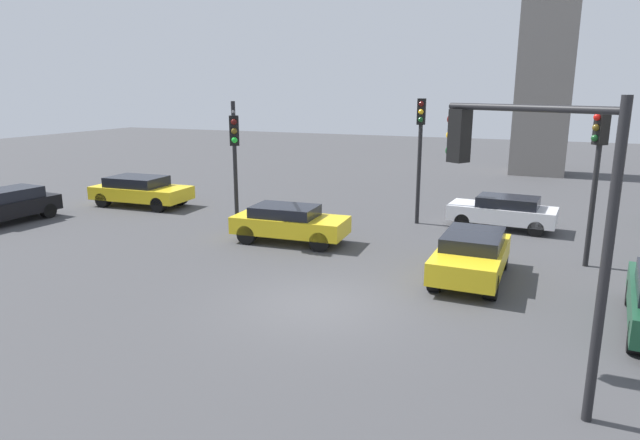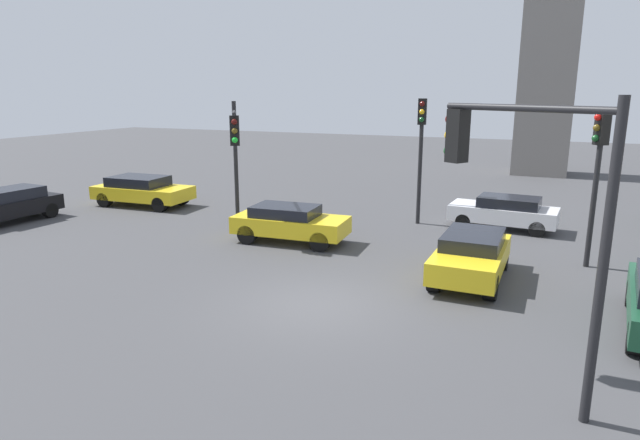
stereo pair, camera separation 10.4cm
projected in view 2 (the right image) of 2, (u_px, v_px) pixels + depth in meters
ground_plane at (317, 305)px, 13.74m from camera, size 103.52×103.52×0.00m
traffic_light_0 at (598, 159)px, 15.95m from camera, size 0.48×0.45×4.72m
traffic_light_1 at (235, 144)px, 19.66m from camera, size 1.63×2.48×4.88m
traffic_light_2 at (421, 137)px, 21.32m from camera, size 0.36×0.48×4.97m
traffic_light_3 at (523, 184)px, 9.25m from camera, size 2.90×1.89×5.22m
car_2 at (142, 190)px, 25.38m from camera, size 4.59×2.21×1.38m
car_3 at (504, 212)px, 21.15m from camera, size 4.10×1.96×1.27m
car_4 at (290, 222)px, 19.26m from camera, size 4.10×1.94×1.31m
car_7 at (471, 255)px, 15.44m from camera, size 1.84×4.01×1.33m
car_8 at (9, 204)px, 22.21m from camera, size 1.99×4.04×1.39m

